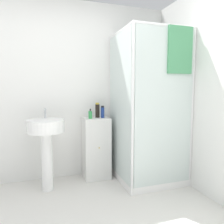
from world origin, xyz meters
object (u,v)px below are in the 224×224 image
object	(u,v)px
shampoo_bottle_tall_black	(97,110)
shampoo_bottle_blue	(103,112)
soap_dispenser	(90,115)
sink	(46,137)

from	to	relation	value
shampoo_bottle_tall_black	shampoo_bottle_blue	distance (m)	0.08
shampoo_bottle_tall_black	shampoo_bottle_blue	bearing A→B (deg)	-35.35
soap_dispenser	shampoo_bottle_blue	xyz separation A→B (m)	(0.18, 0.03, 0.03)
soap_dispenser	shampoo_bottle_tall_black	xyz separation A→B (m)	(0.12, 0.08, 0.05)
shampoo_bottle_tall_black	shampoo_bottle_blue	xyz separation A→B (m)	(0.06, -0.04, -0.02)
shampoo_bottle_tall_black	sink	bearing A→B (deg)	-163.42
soap_dispenser	shampoo_bottle_blue	bearing A→B (deg)	10.61
sink	shampoo_bottle_blue	size ratio (longest dim) A/B	6.09
shampoo_bottle_blue	soap_dispenser	bearing A→B (deg)	-169.39
sink	shampoo_bottle_blue	bearing A→B (deg)	12.21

